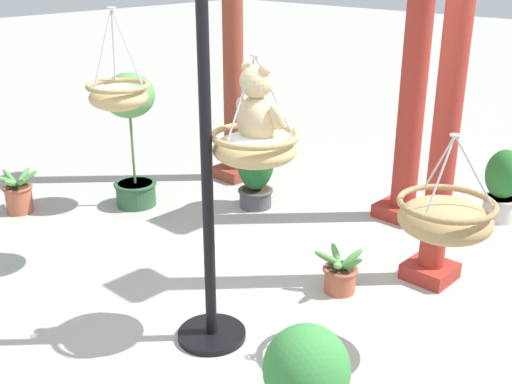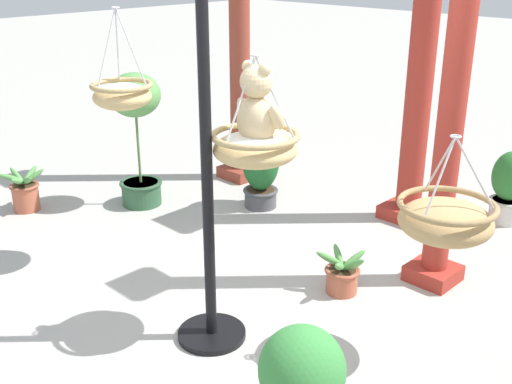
{
  "view_description": "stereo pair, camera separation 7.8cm",
  "coord_description": "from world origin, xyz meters",
  "px_view_note": "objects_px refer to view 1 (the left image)",
  "views": [
    {
      "loc": [
        2.34,
        -2.49,
        2.36
      ],
      "look_at": [
        -0.03,
        0.02,
        1.0
      ],
      "focal_mm": 43.89,
      "sensor_mm": 36.0,
      "label": 1
    },
    {
      "loc": [
        2.4,
        -2.44,
        2.36
      ],
      "look_at": [
        -0.03,
        0.02,
        1.0
      ],
      "focal_mm": 43.89,
      "sensor_mm": 36.0,
      "label": 2
    }
  ],
  "objects_px": {
    "potted_plant_bushy_green": "(340,274)",
    "hanging_basket_right_low": "(445,217)",
    "display_pole_central": "(209,232)",
    "potted_plant_conical_shrub": "(131,126)",
    "greenhouse_pillar_left": "(449,104)",
    "potted_plant_fern_front": "(18,194)",
    "greenhouse_pillar_far_back": "(414,83)",
    "greenhouse_pillar_right": "(233,38)",
    "hanging_basket_left_high": "(118,95)",
    "hanging_basket_with_teddy": "(255,147)",
    "potted_plant_tall_leafy": "(255,166)",
    "potted_plant_trailing_ivy": "(502,185)",
    "potted_plant_flowering_red": "(306,382)",
    "teddy_bear": "(258,110)"
  },
  "relations": [
    {
      "from": "potted_plant_trailing_ivy",
      "to": "display_pole_central",
      "type": "bearing_deg",
      "value": -100.08
    },
    {
      "from": "display_pole_central",
      "to": "teddy_bear",
      "type": "bearing_deg",
      "value": 61.25
    },
    {
      "from": "greenhouse_pillar_far_back",
      "to": "potted_plant_fern_front",
      "type": "xyz_separation_m",
      "value": [
        -2.7,
        -2.4,
        -1.08
      ]
    },
    {
      "from": "greenhouse_pillar_left",
      "to": "potted_plant_flowering_red",
      "type": "xyz_separation_m",
      "value": [
        0.4,
        -2.01,
        -0.95
      ]
    },
    {
      "from": "hanging_basket_right_low",
      "to": "potted_plant_bushy_green",
      "type": "distance_m",
      "value": 1.18
    },
    {
      "from": "potted_plant_flowering_red",
      "to": "hanging_basket_right_low",
      "type": "bearing_deg",
      "value": 86.79
    },
    {
      "from": "potted_plant_fern_front",
      "to": "potted_plant_flowering_red",
      "type": "height_order",
      "value": "potted_plant_flowering_red"
    },
    {
      "from": "potted_plant_trailing_ivy",
      "to": "greenhouse_pillar_right",
      "type": "bearing_deg",
      "value": -161.55
    },
    {
      "from": "hanging_basket_with_teddy",
      "to": "potted_plant_tall_leafy",
      "type": "bearing_deg",
      "value": 133.22
    },
    {
      "from": "hanging_basket_with_teddy",
      "to": "display_pole_central",
      "type": "bearing_deg",
      "value": -120.96
    },
    {
      "from": "hanging_basket_left_high",
      "to": "greenhouse_pillar_left",
      "type": "height_order",
      "value": "greenhouse_pillar_left"
    },
    {
      "from": "greenhouse_pillar_far_back",
      "to": "potted_plant_bushy_green",
      "type": "distance_m",
      "value": 1.92
    },
    {
      "from": "potted_plant_fern_front",
      "to": "potted_plant_bushy_green",
      "type": "xyz_separation_m",
      "value": [
        3.09,
        0.89,
        -0.04
      ]
    },
    {
      "from": "potted_plant_flowering_red",
      "to": "teddy_bear",
      "type": "bearing_deg",
      "value": 145.62
    },
    {
      "from": "hanging_basket_left_high",
      "to": "greenhouse_pillar_left",
      "type": "xyz_separation_m",
      "value": [
        1.86,
        1.41,
        -0.01
      ]
    },
    {
      "from": "greenhouse_pillar_right",
      "to": "potted_plant_tall_leafy",
      "type": "relative_size",
      "value": 3.8
    },
    {
      "from": "greenhouse_pillar_right",
      "to": "greenhouse_pillar_far_back",
      "type": "distance_m",
      "value": 1.95
    },
    {
      "from": "display_pole_central",
      "to": "potted_plant_tall_leafy",
      "type": "height_order",
      "value": "display_pole_central"
    },
    {
      "from": "display_pole_central",
      "to": "greenhouse_pillar_left",
      "type": "height_order",
      "value": "greenhouse_pillar_left"
    },
    {
      "from": "hanging_basket_left_high",
      "to": "display_pole_central",
      "type": "bearing_deg",
      "value": -12.14
    },
    {
      "from": "greenhouse_pillar_left",
      "to": "potted_plant_fern_front",
      "type": "height_order",
      "value": "greenhouse_pillar_left"
    },
    {
      "from": "greenhouse_pillar_right",
      "to": "potted_plant_trailing_ivy",
      "type": "bearing_deg",
      "value": 18.45
    },
    {
      "from": "hanging_basket_left_high",
      "to": "potted_plant_tall_leafy",
      "type": "height_order",
      "value": "hanging_basket_left_high"
    },
    {
      "from": "potted_plant_conical_shrub",
      "to": "display_pole_central",
      "type": "bearing_deg",
      "value": -25.14
    },
    {
      "from": "hanging_basket_with_teddy",
      "to": "greenhouse_pillar_right",
      "type": "distance_m",
      "value": 2.97
    },
    {
      "from": "potted_plant_fern_front",
      "to": "potted_plant_conical_shrub",
      "type": "height_order",
      "value": "potted_plant_conical_shrub"
    },
    {
      "from": "potted_plant_fern_front",
      "to": "hanging_basket_with_teddy",
      "type": "bearing_deg",
      "value": 1.84
    },
    {
      "from": "display_pole_central",
      "to": "potted_plant_fern_front",
      "type": "distance_m",
      "value": 2.9
    },
    {
      "from": "hanging_basket_left_high",
      "to": "potted_plant_trailing_ivy",
      "type": "xyz_separation_m",
      "value": [
        1.77,
        2.84,
        -1.02
      ]
    },
    {
      "from": "potted_plant_bushy_green",
      "to": "hanging_basket_right_low",
      "type": "bearing_deg",
      "value": -14.69
    },
    {
      "from": "display_pole_central",
      "to": "hanging_basket_left_high",
      "type": "height_order",
      "value": "display_pole_central"
    },
    {
      "from": "hanging_basket_with_teddy",
      "to": "hanging_basket_left_high",
      "type": "relative_size",
      "value": 0.9
    },
    {
      "from": "greenhouse_pillar_right",
      "to": "potted_plant_tall_leafy",
      "type": "height_order",
      "value": "greenhouse_pillar_right"
    },
    {
      "from": "display_pole_central",
      "to": "teddy_bear",
      "type": "distance_m",
      "value": 0.79
    },
    {
      "from": "hanging_basket_right_low",
      "to": "greenhouse_pillar_far_back",
      "type": "relative_size",
      "value": 0.24
    },
    {
      "from": "potted_plant_flowering_red",
      "to": "potted_plant_trailing_ivy",
      "type": "height_order",
      "value": "potted_plant_flowering_red"
    },
    {
      "from": "greenhouse_pillar_left",
      "to": "potted_plant_bushy_green",
      "type": "xyz_separation_m",
      "value": [
        -0.39,
        -0.63,
        -1.21
      ]
    },
    {
      "from": "display_pole_central",
      "to": "potted_plant_conical_shrub",
      "type": "height_order",
      "value": "display_pole_central"
    },
    {
      "from": "greenhouse_pillar_left",
      "to": "potted_plant_trailing_ivy",
      "type": "bearing_deg",
      "value": 93.52
    },
    {
      "from": "display_pole_central",
      "to": "potted_plant_fern_front",
      "type": "height_order",
      "value": "display_pole_central"
    },
    {
      "from": "potted_plant_tall_leafy",
      "to": "potted_plant_trailing_ivy",
      "type": "relative_size",
      "value": 1.21
    },
    {
      "from": "potted_plant_conical_shrub",
      "to": "hanging_basket_left_high",
      "type": "bearing_deg",
      "value": -38.45
    },
    {
      "from": "greenhouse_pillar_right",
      "to": "greenhouse_pillar_far_back",
      "type": "xyz_separation_m",
      "value": [
        1.9,
        0.32,
        -0.24
      ]
    },
    {
      "from": "display_pole_central",
      "to": "greenhouse_pillar_right",
      "type": "relative_size",
      "value": 0.78
    },
    {
      "from": "potted_plant_trailing_ivy",
      "to": "potted_plant_flowering_red",
      "type": "bearing_deg",
      "value": -81.89
    },
    {
      "from": "hanging_basket_left_high",
      "to": "potted_plant_flowering_red",
      "type": "distance_m",
      "value": 2.53
    },
    {
      "from": "hanging_basket_with_teddy",
      "to": "greenhouse_pillar_left",
      "type": "height_order",
      "value": "greenhouse_pillar_left"
    },
    {
      "from": "hanging_basket_left_high",
      "to": "hanging_basket_right_low",
      "type": "bearing_deg",
      "value": 13.45
    },
    {
      "from": "teddy_bear",
      "to": "potted_plant_tall_leafy",
      "type": "bearing_deg",
      "value": 133.66
    },
    {
      "from": "hanging_basket_left_high",
      "to": "potted_plant_fern_front",
      "type": "bearing_deg",
      "value": -176.18
    }
  ]
}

